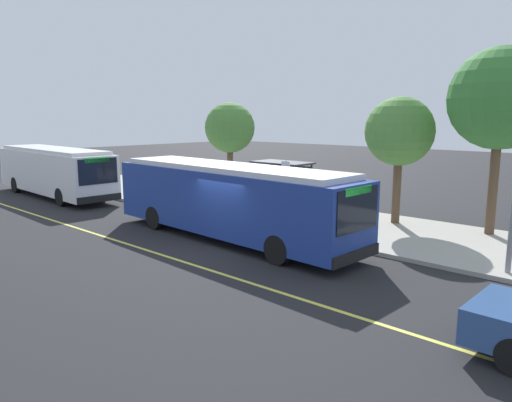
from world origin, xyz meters
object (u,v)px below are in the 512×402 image
(route_sign_post, at_px, (286,184))
(pedestrian_commuter, at_px, (285,203))
(transit_bus_main, at_px, (229,199))
(transit_bus_second, at_px, (54,170))
(waiting_bench, at_px, (283,201))

(route_sign_post, xyz_separation_m, pedestrian_commuter, (0.03, -0.05, -0.84))
(transit_bus_main, relative_size, transit_bus_second, 1.05)
(pedestrian_commuter, bearing_deg, transit_bus_second, -170.13)
(transit_bus_second, distance_m, waiting_bench, 14.59)
(route_sign_post, bearing_deg, transit_bus_second, -169.94)
(waiting_bench, xyz_separation_m, route_sign_post, (2.20, -2.52, 1.32))
(transit_bus_second, bearing_deg, pedestrian_commuter, 9.87)
(transit_bus_main, distance_m, route_sign_post, 2.93)
(pedestrian_commuter, bearing_deg, waiting_bench, 130.99)
(transit_bus_main, xyz_separation_m, route_sign_post, (0.51, 2.87, 0.34))
(transit_bus_second, relative_size, pedestrian_commuter, 6.71)
(pedestrian_commuter, bearing_deg, route_sign_post, 119.18)
(waiting_bench, height_order, route_sign_post, route_sign_post)
(transit_bus_second, xyz_separation_m, waiting_bench, (13.56, 5.31, -0.98))
(transit_bus_main, height_order, route_sign_post, same)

